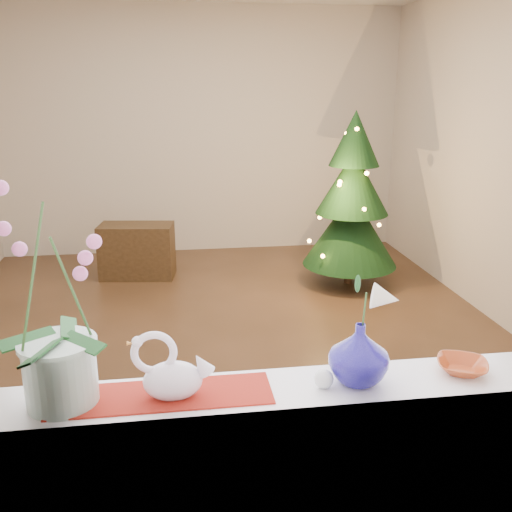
{
  "coord_description": "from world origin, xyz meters",
  "views": [
    {
      "loc": [
        -0.31,
        -4.0,
        1.87
      ],
      "look_at": [
        0.06,
        -1.4,
        1.08
      ],
      "focal_mm": 40.0,
      "sensor_mm": 36.0,
      "label": 1
    }
  ],
  "objects": [
    {
      "name": "ground",
      "position": [
        0.0,
        0.0,
        0.0
      ],
      "size": [
        5.0,
        5.0,
        0.0
      ],
      "primitive_type": "plane",
      "color": "#392617",
      "rests_on": "ground"
    },
    {
      "name": "wall_back",
      "position": [
        0.0,
        2.5,
        1.35
      ],
      "size": [
        4.5,
        0.1,
        2.7
      ],
      "primitive_type": "cube",
      "color": "beige",
      "rests_on": "ground"
    },
    {
      "name": "wall_front",
      "position": [
        0.0,
        -2.5,
        1.35
      ],
      "size": [
        4.5,
        0.1,
        2.7
      ],
      "primitive_type": "cube",
      "color": "beige",
      "rests_on": "ground"
    },
    {
      "name": "windowsill",
      "position": [
        0.0,
        -2.37,
        0.9
      ],
      "size": [
        2.2,
        0.26,
        0.04
      ],
      "primitive_type": "cube",
      "color": "white",
      "rests_on": "window_apron"
    },
    {
      "name": "window_frame",
      "position": [
        0.0,
        -2.47,
        1.7
      ],
      "size": [
        2.22,
        0.06,
        1.6
      ],
      "primitive_type": null,
      "color": "white",
      "rests_on": "windowsill"
    },
    {
      "name": "runner",
      "position": [
        -0.38,
        -2.37,
        0.92
      ],
      "size": [
        0.7,
        0.2,
        0.01
      ],
      "primitive_type": "cube",
      "color": "maroon",
      "rests_on": "windowsill"
    },
    {
      "name": "orchid_pot",
      "position": [
        -0.68,
        -2.37,
        1.27
      ],
      "size": [
        0.25,
        0.25,
        0.7
      ],
      "primitive_type": null,
      "rotation": [
        0.0,
        0.0,
        0.05
      ],
      "color": "white",
      "rests_on": "windowsill"
    },
    {
      "name": "swan",
      "position": [
        -0.34,
        -2.38,
        1.03
      ],
      "size": [
        0.28,
        0.19,
        0.22
      ],
      "primitive_type": null,
      "rotation": [
        0.0,
        0.0,
        -0.32
      ],
      "color": "silver",
      "rests_on": "windowsill"
    },
    {
      "name": "blue_vase",
      "position": [
        0.26,
        -2.37,
        1.04
      ],
      "size": [
        0.24,
        0.24,
        0.24
      ],
      "primitive_type": "imported",
      "rotation": [
        0.0,
        0.0,
        -0.06
      ],
      "color": "#120D60",
      "rests_on": "windowsill"
    },
    {
      "name": "lily",
      "position": [
        0.26,
        -2.37,
        1.25
      ],
      "size": [
        0.13,
        0.08,
        0.18
      ],
      "primitive_type": null,
      "color": "silver",
      "rests_on": "blue_vase"
    },
    {
      "name": "paperweight",
      "position": [
        0.14,
        -2.39,
        0.95
      ],
      "size": [
        0.07,
        0.07,
        0.06
      ],
      "primitive_type": "sphere",
      "rotation": [
        0.0,
        0.0,
        -0.12
      ],
      "color": "silver",
      "rests_on": "windowsill"
    },
    {
      "name": "amber_dish",
      "position": [
        0.64,
        -2.36,
        0.94
      ],
      "size": [
        0.19,
        0.19,
        0.04
      ],
      "primitive_type": "imported",
      "rotation": [
        0.0,
        0.0,
        -0.41
      ],
      "color": "#993A17",
      "rests_on": "windowsill"
    },
    {
      "name": "xmas_tree",
      "position": [
        1.34,
        1.11,
        0.83
      ],
      "size": [
        1.19,
        1.19,
        1.65
      ],
      "primitive_type": null,
      "rotation": [
        0.0,
        0.0,
        0.42
      ],
      "color": "black",
      "rests_on": "ground"
    },
    {
      "name": "side_table",
      "position": [
        -0.71,
        1.59,
        0.27
      ],
      "size": [
        0.76,
        0.46,
        0.54
      ],
      "primitive_type": "cube",
      "rotation": [
        0.0,
        0.0,
        -0.14
      ],
      "color": "black",
      "rests_on": "ground"
    }
  ]
}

